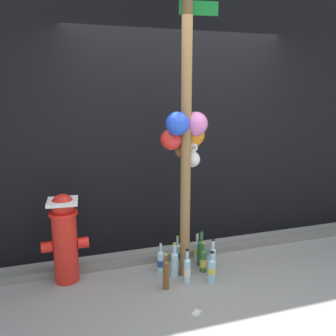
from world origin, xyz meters
TOP-DOWN VIEW (x-y plane):
  - ground_plane at (0.00, 0.00)m, footprint 14.00×14.00m
  - building_wall at (0.00, 1.31)m, footprint 10.00×0.20m
  - curb_strip at (0.00, 0.88)m, footprint 8.00×0.12m
  - memorial_post at (-0.16, 0.54)m, footprint 0.52×0.44m
  - fire_hydrant at (-1.33, 0.74)m, footprint 0.45×0.30m
  - bottle_0 at (-0.16, 0.77)m, footprint 0.06×0.06m
  - bottle_1 at (-0.39, 0.62)m, footprint 0.08×0.08m
  - bottle_2 at (-0.28, 0.50)m, footprint 0.07×0.07m
  - bottle_3 at (0.03, 0.49)m, footprint 0.07×0.07m
  - bottle_4 at (0.06, 0.63)m, footprint 0.08×0.08m
  - bottle_5 at (-0.20, 0.35)m, footprint 0.07×0.07m
  - bottle_6 at (0.03, 0.28)m, footprint 0.08×0.08m
  - bottle_7 at (-0.44, 0.30)m, footprint 0.06×0.06m
  - bottle_8 at (0.06, 0.74)m, footprint 0.07×0.07m
  - bottle_9 at (0.09, 0.41)m, footprint 0.06×0.06m
  - bottle_10 at (-0.12, 0.62)m, footprint 0.07×0.07m
  - litter_1 at (0.09, 0.47)m, footprint 0.07×0.05m
  - litter_3 at (-0.30, -0.14)m, footprint 0.11×0.11m

SIDE VIEW (x-z plane):
  - ground_plane at x=0.00m, z-range 0.00..0.00m
  - litter_1 at x=0.09m, z-range 0.00..0.01m
  - litter_3 at x=-0.30m, z-range 0.00..0.01m
  - curb_strip at x=0.00m, z-range 0.00..0.08m
  - bottle_0 at x=-0.16m, z-range -0.04..0.26m
  - bottle_1 at x=-0.39m, z-range -0.04..0.29m
  - bottle_3 at x=0.03m, z-range -0.04..0.29m
  - bottle_8 at x=0.06m, z-range -0.04..0.30m
  - bottle_5 at x=-0.20m, z-range -0.04..0.30m
  - bottle_6 at x=0.03m, z-range -0.03..0.30m
  - bottle_2 at x=-0.28m, z-range -0.03..0.33m
  - bottle_10 at x=-0.12m, z-range -0.03..0.34m
  - bottle_7 at x=-0.44m, z-range -0.02..0.34m
  - bottle_9 at x=0.09m, z-range -0.03..0.35m
  - bottle_4 at x=0.06m, z-range -0.04..0.36m
  - fire_hydrant at x=-1.33m, z-range 0.02..0.91m
  - memorial_post at x=-0.16m, z-range 0.10..3.16m
  - building_wall at x=0.00m, z-range 0.00..3.26m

